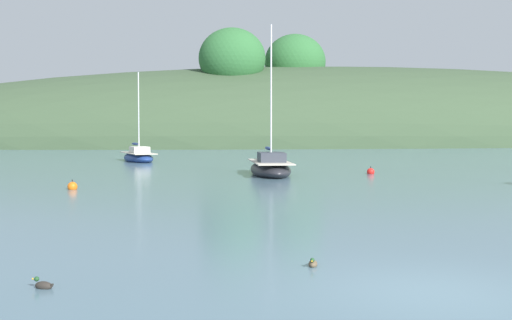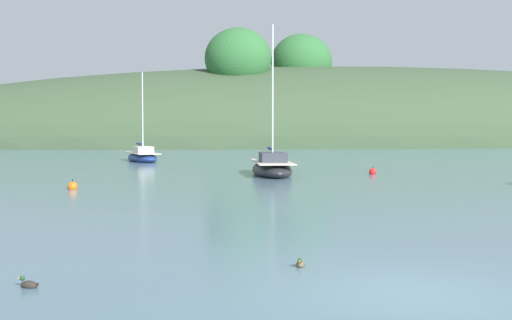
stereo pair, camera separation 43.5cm
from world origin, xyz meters
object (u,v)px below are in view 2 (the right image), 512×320
sailboat_blue_center (272,168)px  duck_lead (301,264)px  sailboat_navy_dinghy (142,157)px  duck_trailing (29,285)px  mooring_buoy_inner (73,186)px  mooring_buoy_outer (373,172)px

sailboat_blue_center → duck_lead: bearing=-97.9°
sailboat_blue_center → sailboat_navy_dinghy: size_ratio=1.23×
sailboat_navy_dinghy → duck_trailing: size_ratio=17.31×
duck_lead → duck_trailing: bearing=-168.4°
mooring_buoy_inner → duck_trailing: size_ratio=1.33×
mooring_buoy_inner → sailboat_blue_center: bearing=34.5°
sailboat_navy_dinghy → duck_lead: 39.20m
sailboat_navy_dinghy → sailboat_blue_center: bearing=-62.8°
sailboat_navy_dinghy → mooring_buoy_inner: size_ratio=13.01×
sailboat_navy_dinghy → duck_trailing: sailboat_navy_dinghy is taller
sailboat_blue_center → duck_trailing: (-8.44, -24.98, -0.34)m
duck_lead → duck_trailing: same height
sailboat_navy_dinghy → mooring_buoy_outer: bearing=-48.3°
sailboat_navy_dinghy → mooring_buoy_outer: 20.36m
mooring_buoy_inner → duck_lead: 18.31m
sailboat_blue_center → mooring_buoy_inner: sailboat_blue_center is taller
sailboat_navy_dinghy → mooring_buoy_outer: sailboat_navy_dinghy is taller
sailboat_navy_dinghy → duck_lead: bearing=-83.6°
sailboat_navy_dinghy → duck_trailing: (-0.74, -40.00, -0.30)m
mooring_buoy_outer → duck_lead: 25.46m
sailboat_blue_center → duck_trailing: size_ratio=21.26×
mooring_buoy_inner → mooring_buoy_outer: size_ratio=1.00×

